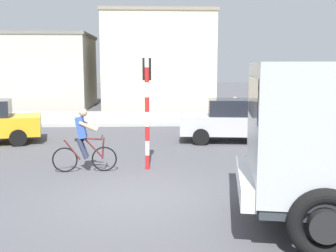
{
  "coord_description": "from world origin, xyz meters",
  "views": [
    {
      "loc": [
        0.39,
        -8.36,
        2.85
      ],
      "look_at": [
        0.86,
        2.5,
        1.2
      ],
      "focal_mm": 42.79,
      "sensor_mm": 36.0,
      "label": 1
    }
  ],
  "objects_px": {
    "traffic_light_pole": "(147,94)",
    "car_white_mid": "(324,116)",
    "cyclist": "(84,140)",
    "car_red_near": "(235,120)",
    "pedestrian_near_kerb": "(235,116)"
  },
  "relations": [
    {
      "from": "cyclist",
      "to": "car_red_near",
      "type": "bearing_deg",
      "value": 40.16
    },
    {
      "from": "cyclist",
      "to": "car_white_mid",
      "type": "bearing_deg",
      "value": 31.04
    },
    {
      "from": "car_red_near",
      "to": "car_white_mid",
      "type": "distance_m",
      "value": 4.09
    },
    {
      "from": "traffic_light_pole",
      "to": "car_white_mid",
      "type": "relative_size",
      "value": 0.76
    },
    {
      "from": "traffic_light_pole",
      "to": "car_white_mid",
      "type": "height_order",
      "value": "traffic_light_pole"
    },
    {
      "from": "cyclist",
      "to": "pedestrian_near_kerb",
      "type": "bearing_deg",
      "value": 44.86
    },
    {
      "from": "cyclist",
      "to": "pedestrian_near_kerb",
      "type": "xyz_separation_m",
      "value": [
        5.15,
        5.13,
        -0.02
      ]
    },
    {
      "from": "traffic_light_pole",
      "to": "car_white_mid",
      "type": "bearing_deg",
      "value": 35.24
    },
    {
      "from": "cyclist",
      "to": "traffic_light_pole",
      "type": "xyz_separation_m",
      "value": [
        1.7,
        0.27,
        1.2
      ]
    },
    {
      "from": "pedestrian_near_kerb",
      "to": "car_red_near",
      "type": "bearing_deg",
      "value": -100.9
    },
    {
      "from": "car_red_near",
      "to": "pedestrian_near_kerb",
      "type": "bearing_deg",
      "value": 79.1
    },
    {
      "from": "pedestrian_near_kerb",
      "to": "cyclist",
      "type": "bearing_deg",
      "value": -135.14
    },
    {
      "from": "cyclist",
      "to": "pedestrian_near_kerb",
      "type": "relative_size",
      "value": 1.07
    },
    {
      "from": "car_red_near",
      "to": "car_white_mid",
      "type": "bearing_deg",
      "value": 16.44
    },
    {
      "from": "traffic_light_pole",
      "to": "car_red_near",
      "type": "xyz_separation_m",
      "value": [
        3.27,
        3.92,
        -1.25
      ]
    }
  ]
}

